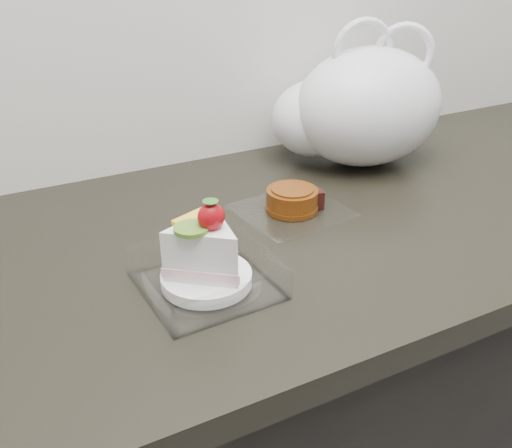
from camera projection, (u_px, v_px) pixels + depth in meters
counter at (267, 430)px, 1.10m from camera, size 2.04×0.64×0.90m
cake_tray at (206, 264)px, 0.73m from camera, size 0.17×0.17×0.13m
mooncake_wrap at (293, 202)px, 0.93m from camera, size 0.19×0.18×0.04m
plastic_bag at (358, 108)px, 1.08m from camera, size 0.37×0.32×0.27m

